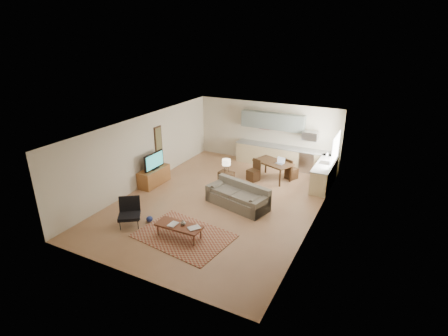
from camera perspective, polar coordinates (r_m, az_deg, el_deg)
The scene contains 25 objects.
room at distance 11.76m, azimuth -0.66°, elevation 0.42°, with size 9.00×9.00×9.00m.
kitchen_counter_back at distance 15.39m, azimuth 9.57°, elevation 1.81°, with size 4.26×0.64×0.92m, color tan, non-canonical shape.
kitchen_counter_right at distance 13.88m, azimuth 16.04°, elevation -1.00°, with size 0.64×2.26×0.92m, color tan, non-canonical shape.
kitchen_range at distance 15.14m, azimuth 13.52°, elevation 1.11°, with size 0.62×0.62×0.90m, color #A5A8AD.
kitchen_microwave at distance 14.82m, azimuth 13.91°, elevation 5.12°, with size 0.62×0.40×0.35m, color #A5A8AD.
upper_cabinets at distance 15.28m, azimuth 7.93°, elevation 7.60°, with size 2.80×0.34×0.70m, color slate.
window_right at distance 13.47m, azimuth 17.75°, elevation 3.07°, with size 0.02×1.40×1.05m, color white.
wall_art_left at distance 14.06m, azimuth -10.65°, elevation 4.51°, with size 0.06×0.42×1.10m, color olive, non-canonical shape.
triptych at distance 15.58m, azimuth 6.67°, elevation 7.18°, with size 1.70×0.04×0.50m, color beige, non-canonical shape.
rug at distance 10.44m, azimuth -6.57°, elevation -10.92°, with size 2.67×1.85×0.02m, color brown.
sofa at distance 11.83m, azimuth 2.20°, elevation -4.51°, with size 2.26×0.98×0.79m, color #635C4D, non-canonical shape.
coffee_table at distance 10.30m, azimuth -7.33°, elevation -10.18°, with size 1.38×0.55×0.42m, color #542716, non-canonical shape.
book_a at distance 10.28m, azimuth -8.85°, elevation -8.91°, with size 0.24×0.31×0.03m, color maroon.
book_b at distance 10.08m, azimuth -5.19°, elevation -9.39°, with size 0.39×0.42×0.03m, color navy.
vase at distance 10.14m, azimuth -6.71°, elevation -8.84°, with size 0.18×0.18×0.16m, color black.
armchair at distance 11.08m, azimuth -15.23°, elevation -7.10°, with size 0.74×0.74×0.84m, color black, non-canonical shape.
tv_credenza at distance 13.77m, azimuth -11.35°, elevation -1.35°, with size 0.54×1.41×0.65m, color brown, non-canonical shape.
tv at distance 13.50m, azimuth -11.37°, elevation 1.14°, with size 0.11×1.08×0.65m, color black, non-canonical shape.
console_table at distance 13.20m, azimuth 0.38°, elevation -1.94°, with size 0.55×0.37×0.65m, color #311E10, non-canonical shape.
table_lamp at distance 12.98m, azimuth 0.38°, elevation 0.41°, with size 0.31×0.31×0.52m, color beige, non-canonical shape.
dining_table at distance 14.06m, azimuth 7.94°, elevation -0.41°, with size 1.49×0.85×0.75m, color #311E10, non-canonical shape.
dining_chair_near at distance 13.86m, azimuth 4.82°, elevation -0.36°, with size 0.41×0.43×0.86m, color #311E10, non-canonical shape.
dining_chair_far at distance 14.25m, azimuth 11.00°, elevation -0.08°, with size 0.41×0.42×0.85m, color #311E10, non-canonical shape.
laptop at distance 13.71m, azimuth 9.08°, elevation 1.16°, with size 0.32×0.24×0.24m, color #A5A8AD, non-canonical shape.
soap_bottle at distance 14.43m, azimuth 16.51°, elevation 2.18°, with size 0.09×0.09×0.19m, color beige.
Camera 1 is at (5.08, -9.71, 5.61)m, focal length 28.00 mm.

